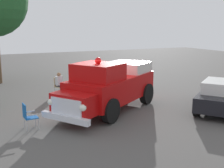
# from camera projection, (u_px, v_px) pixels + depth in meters

# --- Properties ---
(ground_plane) EXTENTS (60.00, 60.00, 0.00)m
(ground_plane) POSITION_uv_depth(u_px,v_px,m) (98.00, 108.00, 13.79)
(ground_plane) COLOR #514F4C
(vintage_fire_truck) EXTENTS (6.17, 5.07, 2.59)m
(vintage_fire_truck) POSITION_uv_depth(u_px,v_px,m) (109.00, 85.00, 13.26)
(vintage_fire_truck) COLOR black
(vintage_fire_truck) RESTS_ON ground
(classic_hot_rod) EXTENTS (4.61, 4.07, 1.46)m
(classic_hot_rod) POSITION_uv_depth(u_px,v_px,m) (222.00, 95.00, 13.37)
(classic_hot_rod) COLOR black
(classic_hot_rod) RESTS_ON ground
(lawn_chair_near_truck) EXTENTS (0.68, 0.68, 1.02)m
(lawn_chair_near_truck) POSITION_uv_depth(u_px,v_px,m) (59.00, 84.00, 16.49)
(lawn_chair_near_truck) COLOR #B7BABF
(lawn_chair_near_truck) RESTS_ON ground
(lawn_chair_by_car) EXTENTS (0.54, 0.55, 1.02)m
(lawn_chair_by_car) POSITION_uv_depth(u_px,v_px,m) (28.00, 114.00, 10.90)
(lawn_chair_by_car) COLOR #B7BABF
(lawn_chair_by_car) RESTS_ON ground
(lawn_chair_spare) EXTENTS (0.67, 0.67, 1.02)m
(lawn_chair_spare) POSITION_uv_depth(u_px,v_px,m) (101.00, 83.00, 16.90)
(lawn_chair_spare) COLOR #B7BABF
(lawn_chair_spare) RESTS_ON ground
(spectator_seated) EXTENTS (0.60, 0.65, 1.29)m
(spectator_seated) POSITION_uv_depth(u_px,v_px,m) (60.00, 83.00, 16.40)
(spectator_seated) COLOR #383842
(spectator_seated) RESTS_ON ground
(spectator_standing) EXTENTS (0.60, 0.44, 1.68)m
(spectator_standing) POSITION_uv_depth(u_px,v_px,m) (126.00, 74.00, 17.86)
(spectator_standing) COLOR #2D334C
(spectator_standing) RESTS_ON ground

